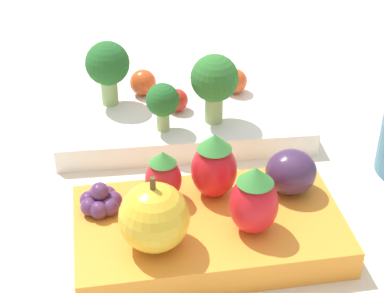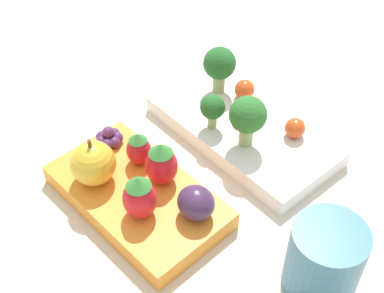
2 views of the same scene
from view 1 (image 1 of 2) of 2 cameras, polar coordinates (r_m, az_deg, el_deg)
ground_plane at (r=0.53m, az=-0.47°, el=-3.10°), size 4.00×4.00×0.00m
bento_box_savoury at (r=0.59m, az=-0.83°, el=2.33°), size 0.24×0.13×0.02m
bento_box_fruit at (r=0.46m, az=1.07°, el=-7.52°), size 0.19×0.12×0.02m
broccoli_floret_0 at (r=0.58m, az=-7.51°, el=7.15°), size 0.04×0.04×0.06m
broccoli_floret_1 at (r=0.54m, az=-2.62°, el=4.02°), size 0.03×0.03×0.04m
broccoli_floret_2 at (r=0.55m, az=2.01°, el=5.87°), size 0.04×0.04×0.06m
cherry_tomato_0 at (r=0.58m, az=-1.36°, el=4.14°), size 0.02×0.02×0.02m
cherry_tomato_1 at (r=0.61m, az=3.82°, el=5.82°), size 0.02×0.02×0.02m
cherry_tomato_2 at (r=0.61m, az=-4.38°, el=5.69°), size 0.02×0.02×0.02m
apple at (r=0.42m, az=-3.39°, el=-6.31°), size 0.05×0.05×0.06m
strawberry_0 at (r=0.43m, az=5.53°, el=-4.80°), size 0.03×0.03×0.05m
strawberry_1 at (r=0.46m, az=-2.57°, el=-2.69°), size 0.03×0.03×0.04m
strawberry_2 at (r=0.46m, az=1.97°, el=-1.75°), size 0.03×0.03×0.05m
plum at (r=0.48m, az=8.79°, el=-2.24°), size 0.04×0.03×0.03m
grape_cluster at (r=0.46m, az=-8.14°, el=-4.78°), size 0.03×0.03×0.02m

